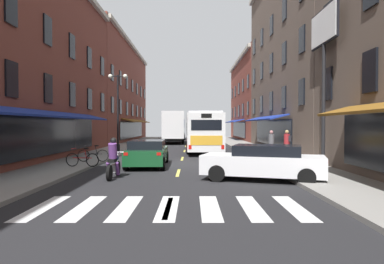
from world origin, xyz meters
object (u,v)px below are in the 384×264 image
Objects in this scene: bicycle_mid at (93,155)px; pedestrian_near at (287,143)px; transit_bus at (202,131)px; box_truck at (174,127)px; bicycle_near at (83,159)px; billboard_sign at (324,44)px; sedan_mid at (264,162)px; street_lamp_twin at (118,109)px; sedan_far at (179,135)px; motorcycle_rider at (114,161)px; pedestrian_mid at (272,143)px; sedan_near at (148,153)px.

pedestrian_near is (11.50, 2.58, 0.55)m from bicycle_mid.
box_truck reaches higher than transit_bus.
box_truck is 4.83× the size of bicycle_near.
sedan_mid is at bearing -137.51° from billboard_sign.
billboard_sign is 1.33× the size of street_lamp_twin.
bicycle_mid is (-3.46, -32.24, -0.24)m from sedan_far.
billboard_sign is at bearing 16.09° from motorcycle_rider.
bicycle_near is 1.01× the size of pedestrian_mid.
pedestrian_near is at bearing 68.46° from sedan_mid.
billboard_sign is 0.94× the size of box_truck.
transit_bus reaches higher than sedan_near.
pedestrian_near is 1.09m from pedestrian_mid.
billboard_sign is 11.39m from motorcycle_rider.
bicycle_mid is (-11.91, 2.23, -5.62)m from billboard_sign.
sedan_near is 0.94× the size of sedan_mid.
street_lamp_twin reaches higher than pedestrian_mid.
sedan_mid is (-3.62, -3.32, -5.40)m from billboard_sign.
box_truck is 23.95m from bicycle_near.
sedan_near is (-3.17, -10.90, -0.95)m from transit_bus.
billboard_sign is 35.89m from sedan_far.
sedan_mid is 9.16m from pedestrian_mid.
street_lamp_twin reaches higher than pedestrian_near.
street_lamp_twin is at bearing 101.40° from motorcycle_rider.
transit_bus reaches higher than bicycle_near.
motorcycle_rider is at bearing -92.17° from box_truck.
sedan_near is 2.25× the size of motorcycle_rider.
bicycle_near is 2.31m from bicycle_mid.
bicycle_mid is at bearing 162.66° from sedan_near.
box_truck is 21.69m from bicycle_mid.
street_lamp_twin reaches higher than bicycle_near.
sedan_far is at bearing 83.87° from bicycle_mid.
transit_bus is 7.05× the size of pedestrian_near.
pedestrian_mid is at bearing -76.03° from sedan_far.
motorcycle_rider is at bearing -51.57° from bicycle_near.
sedan_far is at bearing -105.73° from pedestrian_mid.
pedestrian_near is at bearing -66.43° from box_truck.
sedan_mid reaches higher than sedan_near.
transit_bus is at bearing 63.15° from bicycle_near.
pedestrian_mid is at bearing 87.39° from pedestrian_near.
pedestrian_mid is (7.20, -28.95, 0.26)m from sedan_far.
motorcycle_rider is 11.80m from pedestrian_mid.
box_truck reaches higher than sedan_mid.
transit_bus is 5.85× the size of motorcycle_rider.
pedestrian_mid is 11.36m from street_lamp_twin.
sedan_near is 8.65m from pedestrian_mid.
motorcycle_rider is 3.45m from bicycle_near.
bicycle_mid is at bearing -96.13° from sedan_far.
pedestrian_mid is (8.38, 8.29, 0.30)m from motorcycle_rider.
sedan_near is at bearing -17.34° from bicycle_mid.
sedan_mid reaches higher than bicycle_near.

